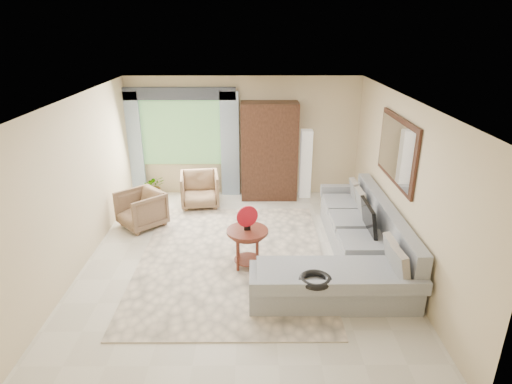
{
  "coord_description": "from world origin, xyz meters",
  "views": [
    {
      "loc": [
        0.21,
        -6.12,
        3.6
      ],
      "look_at": [
        0.25,
        0.35,
        1.05
      ],
      "focal_mm": 30.0,
      "sensor_mm": 36.0,
      "label": 1
    }
  ],
  "objects_px": {
    "sectional_sofa": "(353,249)",
    "armchair_left": "(141,209)",
    "tv_screen": "(369,218)",
    "potted_plant": "(155,186)",
    "armchair_right": "(200,189)",
    "armoire": "(269,151)",
    "floor_lamp": "(306,164)",
    "coffee_table": "(248,248)"
  },
  "relations": [
    {
      "from": "tv_screen",
      "to": "armchair_left",
      "type": "height_order",
      "value": "tv_screen"
    },
    {
      "from": "armoire",
      "to": "potted_plant",
      "type": "bearing_deg",
      "value": 179.73
    },
    {
      "from": "armchair_left",
      "to": "potted_plant",
      "type": "height_order",
      "value": "armchair_left"
    },
    {
      "from": "armoire",
      "to": "armchair_right",
      "type": "bearing_deg",
      "value": -162.15
    },
    {
      "from": "coffee_table",
      "to": "armchair_right",
      "type": "relative_size",
      "value": 0.81
    },
    {
      "from": "sectional_sofa",
      "to": "potted_plant",
      "type": "xyz_separation_m",
      "value": [
        -3.76,
        2.91,
        -0.03
      ]
    },
    {
      "from": "sectional_sofa",
      "to": "armoire",
      "type": "bearing_deg",
      "value": 113.06
    },
    {
      "from": "tv_screen",
      "to": "potted_plant",
      "type": "xyz_separation_m",
      "value": [
        -4.03,
        2.68,
        -0.47
      ]
    },
    {
      "from": "sectional_sofa",
      "to": "coffee_table",
      "type": "xyz_separation_m",
      "value": [
        -1.67,
        -0.04,
        0.06
      ]
    },
    {
      "from": "coffee_table",
      "to": "armchair_left",
      "type": "xyz_separation_m",
      "value": [
        -2.02,
        1.48,
        0.01
      ]
    },
    {
      "from": "armchair_right",
      "to": "sectional_sofa",
      "type": "bearing_deg",
      "value": -49.62
    },
    {
      "from": "armchair_right",
      "to": "armoire",
      "type": "height_order",
      "value": "armoire"
    },
    {
      "from": "armoire",
      "to": "floor_lamp",
      "type": "height_order",
      "value": "armoire"
    },
    {
      "from": "armchair_left",
      "to": "potted_plant",
      "type": "distance_m",
      "value": 1.48
    },
    {
      "from": "coffee_table",
      "to": "potted_plant",
      "type": "distance_m",
      "value": 3.62
    },
    {
      "from": "sectional_sofa",
      "to": "tv_screen",
      "type": "bearing_deg",
      "value": 41.23
    },
    {
      "from": "sectional_sofa",
      "to": "armchair_right",
      "type": "xyz_separation_m",
      "value": [
        -2.7,
        2.42,
        0.08
      ]
    },
    {
      "from": "coffee_table",
      "to": "floor_lamp",
      "type": "distance_m",
      "value": 3.27
    },
    {
      "from": "tv_screen",
      "to": "coffee_table",
      "type": "xyz_separation_m",
      "value": [
        -1.94,
        -0.28,
        -0.38
      ]
    },
    {
      "from": "armchair_left",
      "to": "potted_plant",
      "type": "xyz_separation_m",
      "value": [
        -0.07,
        1.47,
        -0.1
      ]
    },
    {
      "from": "sectional_sofa",
      "to": "armoire",
      "type": "relative_size",
      "value": 1.65
    },
    {
      "from": "armoire",
      "to": "floor_lamp",
      "type": "bearing_deg",
      "value": 4.29
    },
    {
      "from": "potted_plant",
      "to": "armoire",
      "type": "height_order",
      "value": "armoire"
    },
    {
      "from": "sectional_sofa",
      "to": "armchair_left",
      "type": "distance_m",
      "value": 3.96
    },
    {
      "from": "tv_screen",
      "to": "armchair_right",
      "type": "distance_m",
      "value": 3.71
    },
    {
      "from": "sectional_sofa",
      "to": "tv_screen",
      "type": "height_order",
      "value": "tv_screen"
    },
    {
      "from": "tv_screen",
      "to": "armoire",
      "type": "xyz_separation_m",
      "value": [
        -1.5,
        2.66,
        0.33
      ]
    },
    {
      "from": "tv_screen",
      "to": "armchair_right",
      "type": "xyz_separation_m",
      "value": [
        -2.97,
        2.19,
        -0.36
      ]
    },
    {
      "from": "potted_plant",
      "to": "coffee_table",
      "type": "bearing_deg",
      "value": -54.69
    },
    {
      "from": "armchair_left",
      "to": "potted_plant",
      "type": "relative_size",
      "value": 1.52
    },
    {
      "from": "tv_screen",
      "to": "armoire",
      "type": "distance_m",
      "value": 3.07
    },
    {
      "from": "sectional_sofa",
      "to": "tv_screen",
      "type": "relative_size",
      "value": 4.68
    },
    {
      "from": "floor_lamp",
      "to": "armchair_left",
      "type": "bearing_deg",
      "value": -154.98
    },
    {
      "from": "sectional_sofa",
      "to": "armchair_left",
      "type": "xyz_separation_m",
      "value": [
        -3.69,
        1.44,
        0.06
      ]
    },
    {
      "from": "sectional_sofa",
      "to": "armchair_left",
      "type": "height_order",
      "value": "sectional_sofa"
    },
    {
      "from": "sectional_sofa",
      "to": "armchair_left",
      "type": "bearing_deg",
      "value": 158.74
    },
    {
      "from": "coffee_table",
      "to": "sectional_sofa",
      "type": "bearing_deg",
      "value": 1.48
    },
    {
      "from": "sectional_sofa",
      "to": "potted_plant",
      "type": "bearing_deg",
      "value": 142.27
    },
    {
      "from": "armchair_right",
      "to": "potted_plant",
      "type": "relative_size",
      "value": 1.58
    },
    {
      "from": "floor_lamp",
      "to": "armoire",
      "type": "bearing_deg",
      "value": -175.71
    },
    {
      "from": "sectional_sofa",
      "to": "armchair_right",
      "type": "bearing_deg",
      "value": 138.11
    },
    {
      "from": "armchair_left",
      "to": "armchair_right",
      "type": "relative_size",
      "value": 0.96
    }
  ]
}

